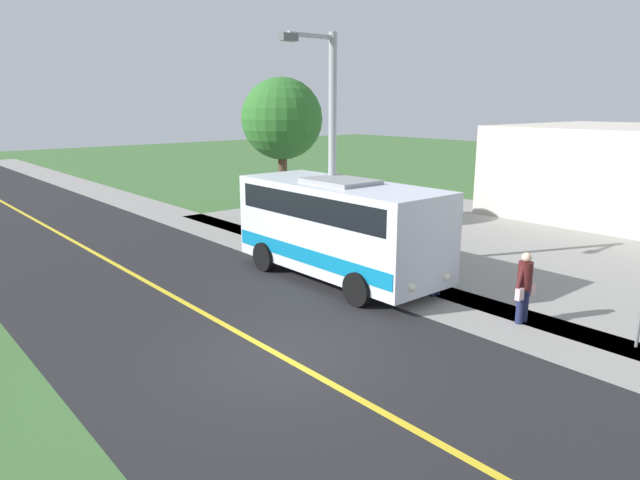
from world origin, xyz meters
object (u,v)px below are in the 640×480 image
shuttle_bus_front (340,225)px  tree_curbside (282,120)px  pedestrian_with_bags (524,285)px  pedestrian_waiting (436,262)px  street_light_pole (329,143)px

shuttle_bus_front → tree_curbside: 7.69m
pedestrian_with_bags → tree_curbside: size_ratio=0.28×
pedestrian_waiting → shuttle_bus_front: bearing=-71.7°
street_light_pole → shuttle_bus_front: bearing=70.0°
street_light_pole → pedestrian_waiting: bearing=99.8°
pedestrian_waiting → tree_curbside: size_ratio=0.28×
pedestrian_with_bags → pedestrian_waiting: (-0.01, -2.60, 0.00)m
shuttle_bus_front → pedestrian_waiting: bearing=108.3°
shuttle_bus_front → pedestrian_waiting: 3.06m
tree_curbside → street_light_pole: bearing=66.1°
pedestrian_with_bags → pedestrian_waiting: 2.60m
pedestrian_waiting → street_light_pole: bearing=-80.2°
pedestrian_waiting → street_light_pole: size_ratio=0.24×
street_light_pole → tree_curbside: size_ratio=1.16×
pedestrian_with_bags → street_light_pole: bearing=-84.3°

